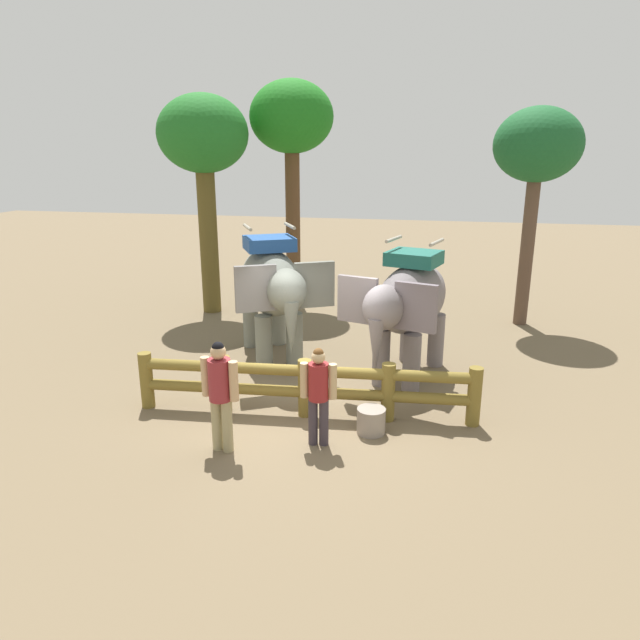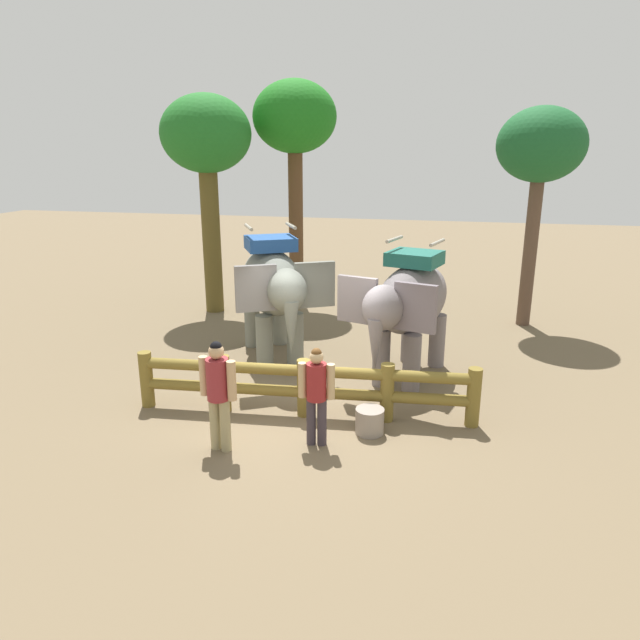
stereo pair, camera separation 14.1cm
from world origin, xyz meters
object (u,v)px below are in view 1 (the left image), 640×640
object	(u,v)px
elephant_near_left	(272,287)
tourist_woman_in_black	(220,389)
feed_bucket	(371,421)
tree_far_left	(537,150)
elephant_center	(408,303)
tree_back_center	(292,124)
tourist_man_in_blue	(318,390)
tree_far_right	(203,143)
log_fence	(305,384)

from	to	relation	value
elephant_near_left	tourist_woman_in_black	bearing A→B (deg)	-84.92
tourist_woman_in_black	feed_bucket	distance (m)	2.60
tourist_woman_in_black	tree_far_left	world-z (taller)	tree_far_left
elephant_near_left	feed_bucket	world-z (taller)	elephant_near_left
elephant_center	tree_back_center	distance (m)	7.64
tourist_man_in_blue	tree_far_right	xyz separation A→B (m)	(-4.71, 7.13, 3.79)
tree_far_left	tree_far_right	distance (m)	8.71
tourist_man_in_blue	tree_far_left	size ratio (longest dim) A/B	0.29
tree_far_left	tourist_woman_in_black	bearing A→B (deg)	-123.53
log_fence	tree_far_left	distance (m)	8.94
tourist_woman_in_black	tree_far_left	size ratio (longest dim) A/B	0.32
log_fence	tree_far_right	world-z (taller)	tree_far_right
feed_bucket	tourist_man_in_blue	bearing A→B (deg)	-144.04
elephant_near_left	tourist_woman_in_black	xyz separation A→B (m)	(0.37, -4.11, -0.64)
tourist_woman_in_black	tree_back_center	distance (m)	10.14
elephant_center	feed_bucket	xyz separation A→B (m)	(-0.40, -2.56, -1.39)
elephant_near_left	feed_bucket	xyz separation A→B (m)	(2.58, -3.05, -1.47)
tourist_woman_in_black	tree_back_center	size ratio (longest dim) A/B	0.28
tourist_man_in_blue	feed_bucket	distance (m)	1.21
elephant_center	feed_bucket	distance (m)	2.94
tourist_man_in_blue	tree_back_center	bearing A→B (deg)	106.93
tree_back_center	tree_far_left	bearing A→B (deg)	-8.52
elephant_near_left	tourist_man_in_blue	bearing A→B (deg)	-63.50
tourist_woman_in_black	log_fence	bearing A→B (deg)	56.23
tourist_woman_in_black	feed_bucket	size ratio (longest dim) A/B	3.76
log_fence	elephant_near_left	size ratio (longest dim) A/B	1.73
elephant_center	tourist_woman_in_black	distance (m)	4.50
elephant_center	tree_far_right	bearing A→B (deg)	145.81
tree_far_left	tree_back_center	world-z (taller)	tree_back_center
feed_bucket	tree_back_center	bearing A→B (deg)	112.89
tourist_man_in_blue	tree_far_left	world-z (taller)	tree_far_left
log_fence	tree_far_right	distance (m)	8.55
tree_far_left	feed_bucket	bearing A→B (deg)	-114.20
tree_far_left	feed_bucket	distance (m)	8.91
tree_back_center	log_fence	bearing A→B (deg)	-74.16
elephant_center	tourist_woman_in_black	world-z (taller)	elephant_center
tree_back_center	feed_bucket	bearing A→B (deg)	-67.11
tourist_woman_in_black	tree_back_center	bearing A→B (deg)	97.45
log_fence	tree_far_right	xyz separation A→B (m)	(-4.26, 6.15, 4.14)
feed_bucket	tourist_woman_in_black	bearing A→B (deg)	-154.43
elephant_near_left	tourist_woman_in_black	world-z (taller)	elephant_near_left
log_fence	elephant_center	size ratio (longest dim) A/B	1.77
tourist_woman_in_black	tree_far_left	xyz separation A→B (m)	(5.41, 8.17, 3.49)
elephant_center	tree_far_left	size ratio (longest dim) A/B	0.61
tourist_woman_in_black	tourist_man_in_blue	world-z (taller)	tourist_woman_in_black
tourist_woman_in_black	tree_far_right	bearing A→B (deg)	113.26
tourist_man_in_blue	tree_far_right	world-z (taller)	tree_far_right
tourist_woman_in_black	elephant_center	bearing A→B (deg)	54.14
log_fence	tourist_man_in_blue	distance (m)	1.13
elephant_center	tree_far_left	xyz separation A→B (m)	(2.80, 4.55, 2.92)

